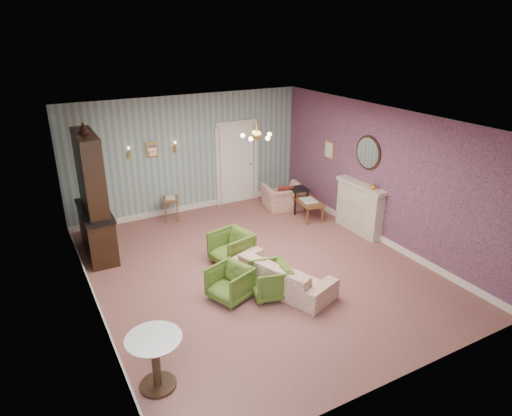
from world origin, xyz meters
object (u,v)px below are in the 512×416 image
wingback_chair (284,193)px  pedestal_table (156,362)px  olive_chair_a (270,279)px  olive_chair_b (230,282)px  olive_chair_c (231,246)px  side_table_black (298,200)px  fireplace (359,208)px  coffee_table (308,209)px  dresser (92,192)px  sofa_chintz (282,269)px

wingback_chair → pedestal_table: 6.50m
olive_chair_a → wingback_chair: bearing=157.9°
pedestal_table → wingback_chair: bearing=43.4°
olive_chair_b → olive_chair_c: size_ratio=0.91×
wingback_chair → pedestal_table: size_ratio=1.22×
side_table_black → wingback_chair: bearing=120.7°
olive_chair_c → wingback_chair: 3.09m
side_table_black → olive_chair_a: bearing=-130.7°
fireplace → coffee_table: fireplace is taller
wingback_chair → fireplace: (0.76, -1.98, 0.16)m
pedestal_table → fireplace: bearing=24.3°
side_table_black → pedestal_table: bearing=-140.1°
olive_chair_b → pedestal_table: pedestal_table is taller
olive_chair_c → wingback_chair: (2.42, 1.92, 0.06)m
coffee_table → side_table_black: (-0.02, 0.43, 0.09)m
wingback_chair → side_table_black: bearing=130.5°
olive_chair_b → olive_chair_c: (0.57, 1.13, 0.03)m
dresser → wingback_chair: bearing=3.9°
olive_chair_a → coffee_table: 3.60m
wingback_chair → coffee_table: bearing=115.5°
fireplace → olive_chair_b: bearing=-164.1°
fireplace → olive_chair_c: bearing=178.9°
olive_chair_a → pedestal_table: pedestal_table is taller
olive_chair_c → coffee_table: bearing=100.6°
olive_chair_c → wingback_chair: bearing=115.6°
olive_chair_c → sofa_chintz: 1.33m
sofa_chintz → dresser: bearing=21.7°
sofa_chintz → side_table_black: 3.61m
dresser → side_table_black: bearing=-0.2°
sofa_chintz → wingback_chair: size_ratio=2.01×
olive_chair_c → pedestal_table: (-2.31, -2.55, 0.03)m
dresser → pedestal_table: 4.35m
olive_chair_b → olive_chair_c: 1.27m
olive_chair_a → fireplace: (3.11, 1.32, 0.25)m
coffee_table → wingback_chair: bearing=105.8°
olive_chair_a → side_table_black: (2.55, 2.96, -0.01)m
sofa_chintz → coffee_table: sofa_chintz is taller
olive_chair_c → pedestal_table: 3.44m
olive_chair_a → fireplace: 3.38m
olive_chair_b → pedestal_table: 2.24m
olive_chair_a → fireplace: bearing=126.3°
olive_chair_c → olive_chair_a: bearing=-9.8°
olive_chair_c → pedestal_table: pedestal_table is taller
olive_chair_a → pedestal_table: (-2.39, -1.16, 0.07)m
sofa_chintz → side_table_black: sofa_chintz is taller
wingback_chair → fireplace: fireplace is taller
olive_chair_c → dresser: dresser is taller
wingback_chair → dresser: (-4.64, -0.23, 0.92)m
sofa_chintz → pedestal_table: 3.00m
wingback_chair → side_table_black: 0.41m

